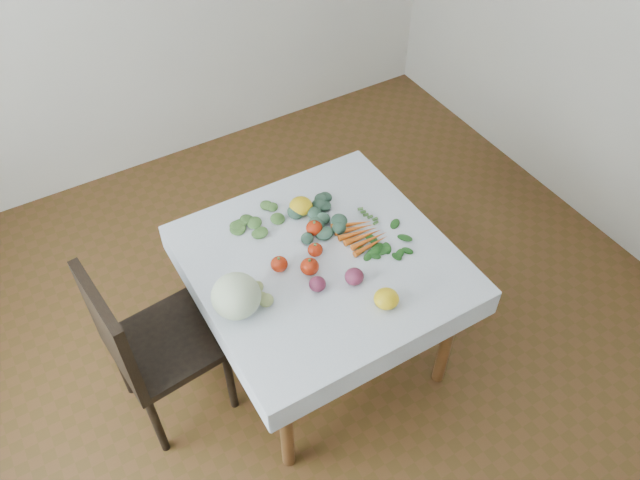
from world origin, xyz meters
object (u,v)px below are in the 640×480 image
(table, at_px, (322,273))
(cabbage, at_px, (236,296))
(chair, at_px, (144,343))
(heirloom_back, at_px, (301,206))
(carrot_bunch, at_px, (362,234))

(table, distance_m, cabbage, 0.49)
(chair, distance_m, cabbage, 0.51)
(heirloom_back, distance_m, carrot_bunch, 0.33)
(table, xyz_separation_m, carrot_bunch, (0.23, 0.02, 0.12))
(chair, relative_size, heirloom_back, 8.82)
(table, bearing_deg, carrot_bunch, 5.20)
(table, xyz_separation_m, heirloom_back, (0.07, 0.31, 0.14))
(cabbage, xyz_separation_m, carrot_bunch, (0.68, 0.09, -0.08))
(cabbage, bearing_deg, table, 9.02)
(carrot_bunch, bearing_deg, heirloom_back, 119.58)
(chair, xyz_separation_m, carrot_bunch, (1.06, -0.09, 0.21))
(table, height_order, cabbage, cabbage)
(table, xyz_separation_m, cabbage, (-0.45, -0.07, 0.19))
(heirloom_back, bearing_deg, carrot_bunch, -60.42)
(cabbage, bearing_deg, chair, 154.35)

